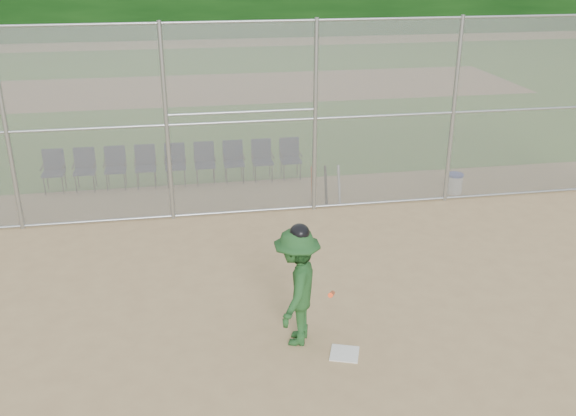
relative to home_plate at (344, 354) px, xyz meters
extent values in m
plane|color=tan|center=(-0.32, 0.29, -0.01)|extent=(100.00, 100.00, 0.00)
plane|color=#366A1F|center=(-0.32, 18.29, 0.00)|extent=(100.00, 100.00, 0.00)
plane|color=tan|center=(-0.32, 18.29, 0.00)|extent=(24.00, 24.00, 0.00)
cube|color=gray|center=(-0.32, 5.29, 1.99)|extent=(16.00, 0.02, 4.00)
cylinder|color=#9EA3A8|center=(-0.32, 5.29, 3.94)|extent=(16.00, 0.05, 0.05)
cube|color=white|center=(0.00, 0.00, 0.00)|extent=(0.50, 0.50, 0.02)
imported|color=#1F4E21|center=(-0.60, 0.45, 0.87)|extent=(1.04, 1.29, 1.75)
ellipsoid|color=black|center=(-0.60, 0.45, 1.71)|extent=(0.27, 0.30, 0.23)
cylinder|color=#E63E15|center=(-0.20, 0.05, 0.94)|extent=(0.29, 0.77, 0.45)
cylinder|color=white|center=(4.08, 5.70, 0.19)|extent=(0.34, 0.34, 0.41)
cylinder|color=#283AB1|center=(4.08, 5.70, 0.43)|extent=(0.37, 0.37, 0.05)
cylinder|color=#D84C14|center=(0.72, 5.61, 0.41)|extent=(0.06, 0.25, 0.84)
cylinder|color=black|center=(1.02, 5.61, 0.41)|extent=(0.06, 0.28, 0.84)
cylinder|color=#B2B2B7|center=(1.32, 5.61, 0.41)|extent=(0.06, 0.31, 0.83)
camera|label=1|loc=(-2.07, -7.26, 5.28)|focal=40.00mm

